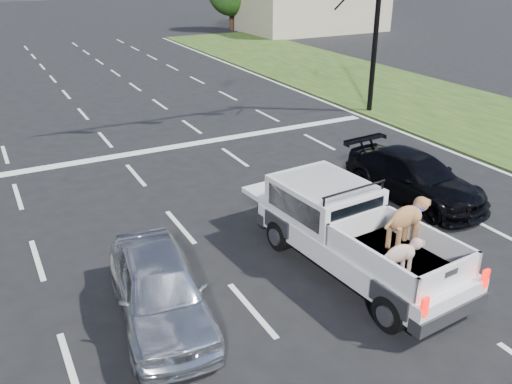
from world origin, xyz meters
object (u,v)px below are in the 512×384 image
(pickup_truck, at_px, (352,232))
(silver_sedan, at_px, (160,290))
(black_coupe, at_px, (415,177))
(traffic_signal, at_px, (330,1))

(pickup_truck, bearing_deg, silver_sedan, 172.93)
(silver_sedan, height_order, black_coupe, silver_sedan)
(traffic_signal, height_order, black_coupe, traffic_signal)
(traffic_signal, distance_m, black_coupe, 9.25)
(pickup_truck, xyz_separation_m, black_coupe, (3.86, 2.18, -0.26))
(traffic_signal, bearing_deg, black_coupe, -106.87)
(silver_sedan, distance_m, black_coupe, 8.45)
(silver_sedan, relative_size, black_coupe, 0.89)
(traffic_signal, height_order, silver_sedan, traffic_signal)
(pickup_truck, bearing_deg, black_coupe, 24.65)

